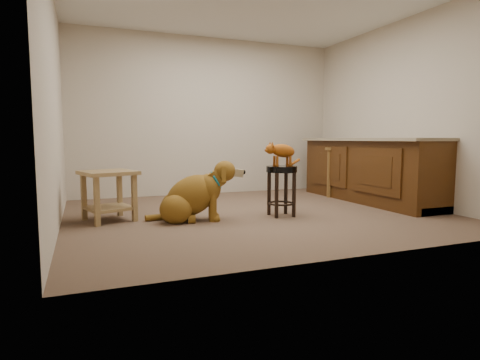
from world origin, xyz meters
name	(u,v)px	position (x,y,z in m)	size (l,w,h in m)	color
floor	(256,213)	(0.00, 0.00, 0.00)	(4.50, 4.00, 0.01)	brown
room_shell	(257,77)	(0.00, 0.00, 1.68)	(4.54, 4.04, 2.62)	#BFB09A
cabinet_run	(368,172)	(1.94, 0.30, 0.44)	(0.70, 2.56, 0.94)	#48270C
padded_stool	(281,181)	(0.21, -0.27, 0.43)	(0.37, 0.37, 0.60)	black
wood_stool	(337,171)	(1.84, 0.94, 0.41)	(0.55, 0.55, 0.79)	brown
side_table	(109,188)	(-1.74, 0.19, 0.38)	(0.69, 0.69, 0.57)	olive
golden_retriever	(193,197)	(-0.85, -0.14, 0.27)	(1.11, 0.65, 0.73)	brown
tabby_kitten	(281,151)	(0.20, -0.26, 0.78)	(0.52, 0.18, 0.32)	#8C420E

